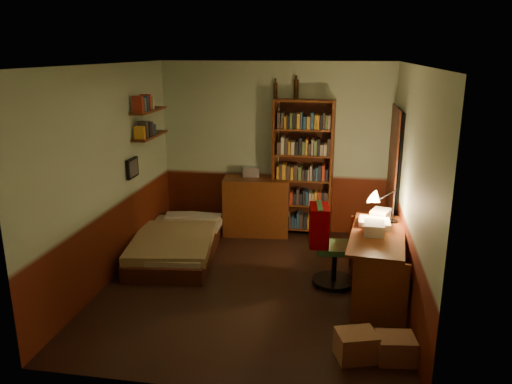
% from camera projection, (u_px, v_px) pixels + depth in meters
% --- Properties ---
extents(floor, '(3.50, 4.00, 0.02)m').
position_uv_depth(floor, '(253.00, 285.00, 6.08)').
color(floor, black).
rests_on(floor, ground).
extents(ceiling, '(3.50, 4.00, 0.02)m').
position_uv_depth(ceiling, '(252.00, 64.00, 5.37)').
color(ceiling, silver).
rests_on(ceiling, wall_back).
extents(wall_back, '(3.50, 0.02, 2.60)m').
position_uv_depth(wall_back, '(275.00, 148.00, 7.63)').
color(wall_back, '#A0B794').
rests_on(wall_back, ground).
extents(wall_left, '(0.02, 4.00, 2.60)m').
position_uv_depth(wall_left, '(109.00, 175.00, 6.01)').
color(wall_left, '#A0B794').
rests_on(wall_left, ground).
extents(wall_right, '(0.02, 4.00, 2.60)m').
position_uv_depth(wall_right, '(411.00, 188.00, 5.44)').
color(wall_right, '#A0B794').
rests_on(wall_right, ground).
extents(wall_front, '(3.50, 0.02, 2.60)m').
position_uv_depth(wall_front, '(207.00, 246.00, 3.82)').
color(wall_front, '#A0B794').
rests_on(wall_front, ground).
extents(doorway, '(0.06, 0.90, 2.00)m').
position_uv_depth(doorway, '(394.00, 184.00, 6.76)').
color(doorway, black).
rests_on(doorway, ground).
extents(door_trim, '(0.02, 0.98, 2.08)m').
position_uv_depth(door_trim, '(391.00, 184.00, 6.77)').
color(door_trim, '#38180D').
rests_on(door_trim, ground).
extents(bed, '(1.18, 1.96, 0.56)m').
position_uv_depth(bed, '(177.00, 236.00, 6.88)').
color(bed, olive).
rests_on(bed, ground).
extents(dresser, '(1.03, 0.58, 0.88)m').
position_uv_depth(dresser, '(256.00, 206.00, 7.68)').
color(dresser, '#582810').
rests_on(dresser, ground).
extents(mini_stereo, '(0.29, 0.25, 0.14)m').
position_uv_depth(mini_stereo, '(251.00, 172.00, 7.67)').
color(mini_stereo, '#B2B2B7').
rests_on(mini_stereo, dresser).
extents(bookshelf, '(0.90, 0.35, 2.06)m').
position_uv_depth(bookshelf, '(303.00, 169.00, 7.48)').
color(bookshelf, '#582810').
rests_on(bookshelf, ground).
extents(bottle_left, '(0.06, 0.06, 0.23)m').
position_uv_depth(bottle_left, '(275.00, 90.00, 7.34)').
color(bottle_left, black).
rests_on(bottle_left, bookshelf).
extents(bottle_right, '(0.09, 0.09, 0.27)m').
position_uv_depth(bottle_right, '(296.00, 89.00, 7.29)').
color(bottle_right, black).
rests_on(bottle_right, bookshelf).
extents(desk, '(0.74, 1.48, 0.76)m').
position_uv_depth(desk, '(376.00, 265.00, 5.71)').
color(desk, '#582810').
rests_on(desk, ground).
extents(paper_stack, '(0.28, 0.32, 0.11)m').
position_uv_depth(paper_stack, '(380.00, 214.00, 6.10)').
color(paper_stack, silver).
rests_on(paper_stack, desk).
extents(desk_lamp, '(0.19, 0.19, 0.56)m').
position_uv_depth(desk_lamp, '(394.00, 199.00, 5.92)').
color(desk_lamp, black).
rests_on(desk_lamp, desk).
extents(office_chair, '(0.61, 0.55, 1.13)m').
position_uv_depth(office_chair, '(335.00, 240.00, 5.95)').
color(office_chair, '#27552D').
rests_on(office_chair, ground).
extents(red_jacket, '(0.32, 0.45, 0.48)m').
position_uv_depth(red_jacket, '(329.00, 174.00, 5.76)').
color(red_jacket, '#8E0003').
rests_on(red_jacket, office_chair).
extents(wall_shelf_lower, '(0.20, 0.90, 0.03)m').
position_uv_depth(wall_shelf_lower, '(150.00, 136.00, 6.95)').
color(wall_shelf_lower, '#582810').
rests_on(wall_shelf_lower, wall_left).
extents(wall_shelf_upper, '(0.20, 0.90, 0.03)m').
position_uv_depth(wall_shelf_upper, '(149.00, 111.00, 6.85)').
color(wall_shelf_upper, '#582810').
rests_on(wall_shelf_upper, wall_left).
extents(framed_picture, '(0.04, 0.32, 0.26)m').
position_uv_depth(framed_picture, '(132.00, 168.00, 6.58)').
color(framed_picture, black).
rests_on(framed_picture, wall_left).
extents(cardboard_box_a, '(0.43, 0.38, 0.27)m').
position_uv_depth(cardboard_box_a, '(356.00, 345.00, 4.59)').
color(cardboard_box_a, '#A57754').
rests_on(cardboard_box_a, ground).
extents(cardboard_box_b, '(0.38, 0.32, 0.24)m').
position_uv_depth(cardboard_box_b, '(395.00, 348.00, 4.56)').
color(cardboard_box_b, '#A57754').
rests_on(cardboard_box_b, ground).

